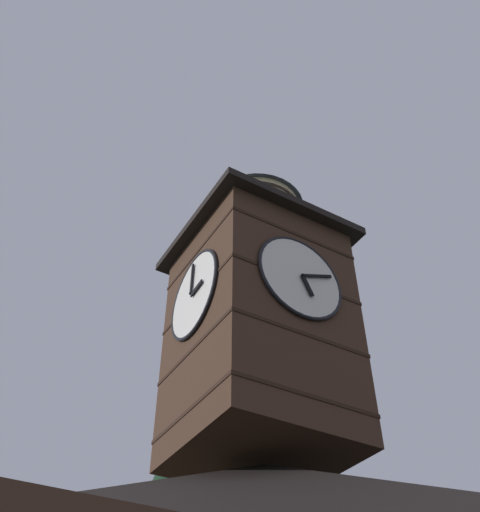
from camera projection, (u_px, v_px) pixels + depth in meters
The scene contains 2 objects.
clock_tower at pixel (259, 312), 17.24m from camera, with size 4.74×4.74×9.87m.
flying_bird_low at pixel (208, 209), 24.80m from camera, with size 0.33×0.51×0.13m.
Camera 1 is at (8.45, 11.86, 2.26)m, focal length 42.63 mm.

